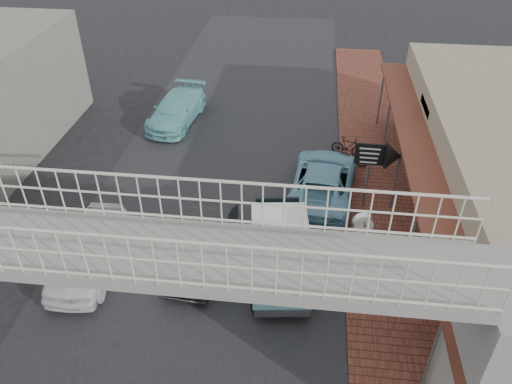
% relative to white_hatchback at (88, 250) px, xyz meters
% --- Properties ---
extents(ground, '(120.00, 120.00, 0.00)m').
position_rel_white_hatchback_xyz_m(ground, '(3.57, -0.44, -0.77)').
color(ground, black).
rests_on(ground, ground).
extents(road_strip, '(10.00, 60.00, 0.01)m').
position_rel_white_hatchback_xyz_m(road_strip, '(3.57, -0.44, -0.76)').
color(road_strip, black).
rests_on(road_strip, ground).
extents(sidewalk, '(3.00, 40.00, 0.10)m').
position_rel_white_hatchback_xyz_m(sidewalk, '(10.07, 2.56, -0.72)').
color(sidewalk, brown).
rests_on(sidewalk, ground).
extents(footbridge, '(16.40, 2.40, 6.34)m').
position_rel_white_hatchback_xyz_m(footbridge, '(3.57, -4.44, 2.41)').
color(footbridge, gray).
rests_on(footbridge, ground).
extents(white_hatchback, '(2.04, 4.60, 1.54)m').
position_rel_white_hatchback_xyz_m(white_hatchback, '(0.00, 0.00, 0.00)').
color(white_hatchback, white).
rests_on(white_hatchback, ground).
extents(dark_sedan, '(1.89, 4.57, 1.47)m').
position_rel_white_hatchback_xyz_m(dark_sedan, '(3.69, 0.83, -0.03)').
color(dark_sedan, black).
rests_on(dark_sedan, ground).
extents(angkot_curb, '(3.02, 5.56, 1.48)m').
position_rel_white_hatchback_xyz_m(angkot_curb, '(7.77, 5.11, -0.03)').
color(angkot_curb, '#73AFC7').
rests_on(angkot_curb, ground).
extents(angkot_far, '(2.51, 5.00, 1.39)m').
position_rel_white_hatchback_xyz_m(angkot_far, '(0.29, 10.81, -0.07)').
color(angkot_far, '#76C7CD').
rests_on(angkot_far, ground).
extents(angkot_van, '(2.34, 4.30, 2.01)m').
position_rel_white_hatchback_xyz_m(angkot_van, '(6.39, 0.28, 0.51)').
color(angkot_van, black).
rests_on(angkot_van, ground).
extents(motorcycle_near, '(1.88, 0.68, 0.98)m').
position_rel_white_hatchback_xyz_m(motorcycle_near, '(8.87, 7.38, -0.18)').
color(motorcycle_near, black).
rests_on(motorcycle_near, sidewalk).
extents(motorcycle_far, '(1.58, 0.86, 0.92)m').
position_rel_white_hatchback_xyz_m(motorcycle_far, '(8.87, 8.27, -0.21)').
color(motorcycle_far, black).
rests_on(motorcycle_far, sidewalk).
extents(street_clock, '(0.69, 0.60, 2.72)m').
position_rel_white_hatchback_xyz_m(street_clock, '(8.87, 0.34, 1.58)').
color(street_clock, '#59595B').
rests_on(street_clock, sidewalk).
extents(arrow_sign, '(1.69, 1.07, 2.92)m').
position_rel_white_hatchback_xyz_m(arrow_sign, '(10.10, 4.43, 1.69)').
color(arrow_sign, '#59595B').
rests_on(arrow_sign, sidewalk).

